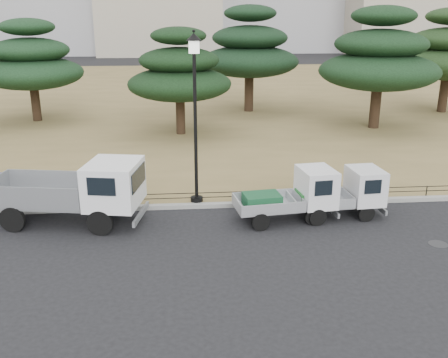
{
  "coord_description": "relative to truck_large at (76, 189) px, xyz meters",
  "views": [
    {
      "loc": [
        -1.43,
        -14.85,
        6.82
      ],
      "look_at": [
        0.0,
        2.0,
        1.3
      ],
      "focal_mm": 40.0,
      "sensor_mm": 36.0,
      "label": 1
    }
  ],
  "objects": [
    {
      "name": "manhole",
      "position": [
        11.61,
        -2.73,
        -1.22
      ],
      "size": [
        0.6,
        0.6,
        0.01
      ],
      "primitive_type": "cylinder",
      "color": "#2D2D30",
      "rests_on": "ground"
    },
    {
      "name": "pine_east_near",
      "position": [
        15.69,
        13.63,
        3.15
      ],
      "size": [
        7.26,
        7.26,
        7.33
      ],
      "color": "black",
      "rests_on": "lawn"
    },
    {
      "name": "ground",
      "position": [
        5.11,
        -1.53,
        -1.23
      ],
      "size": [
        220.0,
        220.0,
        0.0
      ],
      "primitive_type": "plane",
      "color": "black"
    },
    {
      "name": "pine_west_near",
      "position": [
        -6.04,
        17.73,
        2.73
      ],
      "size": [
        6.61,
        6.61,
        6.61
      ],
      "color": "black",
      "rests_on": "lawn"
    },
    {
      "name": "pipe_fence",
      "position": [
        5.11,
        1.22,
        -0.79
      ],
      "size": [
        38.0,
        0.04,
        0.4
      ],
      "color": "black",
      "rests_on": "lawn"
    },
    {
      "name": "truck_kei_front",
      "position": [
        7.44,
        -0.37,
        -0.33
      ],
      "size": [
        3.58,
        1.87,
        1.81
      ],
      "rotation": [
        0.0,
        0.0,
        0.13
      ],
      "color": "black",
      "rests_on": "ground"
    },
    {
      "name": "truck_large",
      "position": [
        0.0,
        0.0,
        0.0
      ],
      "size": [
        5.34,
        2.83,
        2.21
      ],
      "rotation": [
        0.0,
        0.0,
        -0.18
      ],
      "color": "black",
      "rests_on": "ground"
    },
    {
      "name": "pine_center_right",
      "position": [
        8.61,
        20.1,
        3.26
      ],
      "size": [
        7.07,
        7.07,
        7.5
      ],
      "color": "black",
      "rests_on": "lawn"
    },
    {
      "name": "street_lamp",
      "position": [
        4.14,
        1.37,
        3.07
      ],
      "size": [
        0.55,
        0.55,
        6.14
      ],
      "color": "black",
      "rests_on": "lawn"
    },
    {
      "name": "pine_center_left",
      "position": [
        3.58,
        12.98,
        2.47
      ],
      "size": [
        6.05,
        6.05,
        6.15
      ],
      "color": "black",
      "rests_on": "lawn"
    },
    {
      "name": "curb",
      "position": [
        5.11,
        1.07,
        -1.15
      ],
      "size": [
        120.0,
        0.25,
        0.16
      ],
      "primitive_type": "cube",
      "color": "gray",
      "rests_on": "ground"
    },
    {
      "name": "truck_kei_rear",
      "position": [
        9.29,
        -0.15,
        -0.37
      ],
      "size": [
        3.36,
        1.63,
        1.71
      ],
      "rotation": [
        0.0,
        0.0,
        0.07
      ],
      "color": "black",
      "rests_on": "ground"
    },
    {
      "name": "lawn",
      "position": [
        5.11,
        29.07,
        -1.15
      ],
      "size": [
        120.0,
        56.0,
        0.15
      ],
      "primitive_type": "cube",
      "color": "olive",
      "rests_on": "ground"
    }
  ]
}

